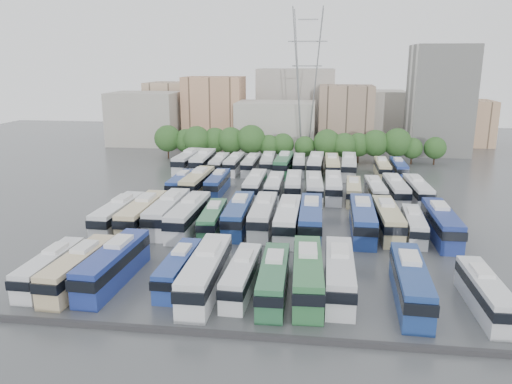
# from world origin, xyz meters

# --- Properties ---
(ground) EXTENTS (220.00, 220.00, 0.00)m
(ground) POSITION_xyz_m (0.00, 0.00, 0.00)
(ground) COLOR #424447
(ground) RESTS_ON ground
(parapet) EXTENTS (56.00, 0.50, 0.50)m
(parapet) POSITION_xyz_m (0.00, -33.00, 0.25)
(parapet) COLOR #2D2D30
(parapet) RESTS_ON ground
(tree_line) EXTENTS (65.76, 7.67, 8.33)m
(tree_line) POSITION_xyz_m (-2.09, 42.07, 4.45)
(tree_line) COLOR black
(tree_line) RESTS_ON ground
(city_buildings) EXTENTS (102.00, 35.00, 20.00)m
(city_buildings) POSITION_xyz_m (-7.46, 71.86, 7.87)
(city_buildings) COLOR #9E998E
(city_buildings) RESTS_ON ground
(apartment_tower) EXTENTS (14.00, 14.00, 26.00)m
(apartment_tower) POSITION_xyz_m (34.00, 58.00, 13.00)
(apartment_tower) COLOR silver
(apartment_tower) RESTS_ON ground
(electricity_pylon) EXTENTS (9.00, 6.91, 33.83)m
(electricity_pylon) POSITION_xyz_m (2.00, 50.00, 18.66)
(electricity_pylon) COLOR slate
(electricity_pylon) RESTS_ON ground
(bus_r0_s0) EXTENTS (2.53, 11.01, 3.44)m
(bus_r0_s0) POSITION_xyz_m (-21.42, -24.93, 1.69)
(bus_r0_s0) COLOR silver
(bus_r0_s0) RESTS_ON ground
(bus_r0_s1) EXTENTS (3.17, 12.23, 3.81)m
(bus_r0_s1) POSITION_xyz_m (-18.21, -25.07, 1.87)
(bus_r0_s1) COLOR #CAB58B
(bus_r0_s1) RESTS_ON ground
(bus_r0_s2) EXTENTS (3.44, 13.25, 4.12)m
(bus_r0_s2) POSITION_xyz_m (-14.95, -24.00, 2.02)
(bus_r0_s2) COLOR navy
(bus_r0_s2) RESTS_ON ground
(bus_r0_s4) EXTENTS (2.49, 10.81, 3.38)m
(bus_r0_s4) POSITION_xyz_m (-8.23, -23.27, 1.66)
(bus_r0_s4) COLOR navy
(bus_r0_s4) RESTS_ON ground
(bus_r0_s5) EXTENTS (2.99, 13.50, 4.23)m
(bus_r0_s5) POSITION_xyz_m (-5.00, -24.88, 2.08)
(bus_r0_s5) COLOR silver
(bus_r0_s5) RESTS_ON ground
(bus_r0_s6) EXTENTS (2.81, 11.10, 3.46)m
(bus_r0_s6) POSITION_xyz_m (-1.49, -24.27, 1.70)
(bus_r0_s6) COLOR silver
(bus_r0_s6) RESTS_ON ground
(bus_r0_s7) EXTENTS (2.85, 11.95, 3.73)m
(bus_r0_s7) POSITION_xyz_m (1.76, -24.85, 1.83)
(bus_r0_s7) COLOR #2A643F
(bus_r0_s7) RESTS_ON ground
(bus_r0_s8) EXTENTS (3.44, 13.31, 4.14)m
(bus_r0_s8) POSITION_xyz_m (5.01, -23.89, 2.03)
(bus_r0_s8) COLOR #2E6B3C
(bus_r0_s8) RESTS_ON ground
(bus_r0_s9) EXTENTS (2.88, 12.82, 4.02)m
(bus_r0_s9) POSITION_xyz_m (8.13, -23.21, 1.97)
(bus_r0_s9) COLOR silver
(bus_r0_s9) RESTS_ON ground
(bus_r0_s11) EXTENTS (3.31, 13.14, 4.09)m
(bus_r0_s11) POSITION_xyz_m (14.75, -24.43, 2.01)
(bus_r0_s11) COLOR navy
(bus_r0_s11) RESTS_ON ground
(bus_r0_s13) EXTENTS (2.74, 11.28, 3.52)m
(bus_r0_s13) POSITION_xyz_m (21.28, -25.24, 1.73)
(bus_r0_s13) COLOR silver
(bus_r0_s13) RESTS_ON ground
(bus_r1_s0) EXTENTS (3.15, 12.82, 4.00)m
(bus_r1_s0) POSITION_xyz_m (-21.39, -7.24, 1.96)
(bus_r1_s0) COLOR silver
(bus_r1_s0) RESTS_ON ground
(bus_r1_s1) EXTENTS (2.98, 13.31, 4.17)m
(bus_r1_s1) POSITION_xyz_m (-18.04, -6.89, 2.05)
(bus_r1_s1) COLOR beige
(bus_r1_s1) RESTS_ON ground
(bus_r1_s2) EXTENTS (2.97, 13.59, 4.26)m
(bus_r1_s2) POSITION_xyz_m (-14.82, -5.85, 2.09)
(bus_r1_s2) COLOR silver
(bus_r1_s2) RESTS_ON ground
(bus_r1_s3) EXTENTS (3.27, 13.48, 4.21)m
(bus_r1_s3) POSITION_xyz_m (-11.57, -6.81, 2.07)
(bus_r1_s3) COLOR silver
(bus_r1_s3) RESTS_ON ground
(bus_r1_s4) EXTENTS (2.92, 11.24, 3.50)m
(bus_r1_s4) POSITION_xyz_m (-8.23, -6.91, 1.72)
(bus_r1_s4) COLOR #2E6C44
(bus_r1_s4) RESTS_ON ground
(bus_r1_s5) EXTENTS (2.98, 12.98, 4.06)m
(bus_r1_s5) POSITION_xyz_m (-4.99, -5.24, 1.99)
(bus_r1_s5) COLOR navy
(bus_r1_s5) RESTS_ON ground
(bus_r1_s6) EXTENTS (2.87, 13.01, 4.08)m
(bus_r1_s6) POSITION_xyz_m (-1.61, -5.14, 2.00)
(bus_r1_s6) COLOR silver
(bus_r1_s6) RESTS_ON ground
(bus_r1_s7) EXTENTS (3.00, 13.21, 4.13)m
(bus_r1_s7) POSITION_xyz_m (1.86, -6.57, 2.03)
(bus_r1_s7) COLOR silver
(bus_r1_s7) RESTS_ON ground
(bus_r1_s8) EXTENTS (3.03, 13.58, 4.25)m
(bus_r1_s8) POSITION_xyz_m (4.88, -6.04, 2.09)
(bus_r1_s8) COLOR navy
(bus_r1_s8) RESTS_ON ground
(bus_r1_s10) EXTENTS (3.19, 13.71, 4.29)m
(bus_r1_s10) POSITION_xyz_m (11.65, -5.46, 2.10)
(bus_r1_s10) COLOR navy
(bus_r1_s10) RESTS_ON ground
(bus_r1_s11) EXTENTS (3.21, 12.88, 4.01)m
(bus_r1_s11) POSITION_xyz_m (14.96, -4.67, 1.97)
(bus_r1_s11) COLOR #BFB483
(bus_r1_s11) RESTS_ON ground
(bus_r1_s12) EXTENTS (2.87, 10.88, 3.38)m
(bus_r1_s12) POSITION_xyz_m (18.21, -5.76, 1.66)
(bus_r1_s12) COLOR silver
(bus_r1_s12) RESTS_ON ground
(bus_r1_s13) EXTENTS (2.92, 13.25, 4.15)m
(bus_r1_s13) POSITION_xyz_m (21.63, -5.69, 2.04)
(bus_r1_s13) COLOR navy
(bus_r1_s13) RESTS_ON ground
(bus_r2_s1) EXTENTS (2.55, 11.17, 3.50)m
(bus_r2_s1) POSITION_xyz_m (-17.95, 12.04, 1.72)
(bus_r2_s1) COLOR navy
(bus_r2_s1) RESTS_ON ground
(bus_r2_s2) EXTENTS (3.33, 13.26, 4.13)m
(bus_r2_s2) POSITION_xyz_m (-14.95, 11.60, 2.03)
(bus_r2_s2) COLOR #C5B887
(bus_r2_s2) RESTS_ON ground
(bus_r2_s3) EXTENTS (2.53, 11.59, 3.64)m
(bus_r2_s3) POSITION_xyz_m (-11.66, 12.72, 1.79)
(bus_r2_s3) COLOR navy
(bus_r2_s3) RESTS_ON ground
(bus_r2_s5) EXTENTS (2.75, 12.36, 3.88)m
(bus_r2_s5) POSITION_xyz_m (-5.00, 11.71, 1.90)
(bus_r2_s5) COLOR silver
(bus_r2_s5) RESTS_ON ground
(bus_r2_s6) EXTENTS (2.53, 11.49, 3.60)m
(bus_r2_s6) POSITION_xyz_m (-1.69, 11.71, 1.77)
(bus_r2_s6) COLOR silver
(bus_r2_s6) RESTS_ON ground
(bus_r2_s7) EXTENTS (2.92, 11.87, 3.70)m
(bus_r2_s7) POSITION_xyz_m (1.47, 12.82, 1.82)
(bus_r2_s7) COLOR silver
(bus_r2_s7) RESTS_ON ground
(bus_r2_s8) EXTENTS (3.23, 12.46, 3.88)m
(bus_r2_s8) POSITION_xyz_m (4.95, 11.34, 1.90)
(bus_r2_s8) COLOR silver
(bus_r2_s8) RESTS_ON ground
(bus_r2_s9) EXTENTS (2.72, 12.33, 3.86)m
(bus_r2_s9) POSITION_xyz_m (8.12, 12.40, 1.90)
(bus_r2_s9) COLOR silver
(bus_r2_s9) RESTS_ON ground
(bus_r2_s10) EXTENTS (2.86, 10.88, 3.38)m
(bus_r2_s10) POSITION_xyz_m (11.38, 10.92, 1.66)
(bus_r2_s10) COLOR #C7BA89
(bus_r2_s10) RESTS_ON ground
(bus_r2_s11) EXTENTS (2.96, 11.27, 3.50)m
(bus_r2_s11) POSITION_xyz_m (14.94, 11.30, 1.72)
(bus_r2_s11) COLOR silver
(bus_r2_s11) RESTS_ON ground
(bus_r2_s12) EXTENTS (3.18, 12.38, 3.85)m
(bus_r2_s12) POSITION_xyz_m (18.20, 11.47, 1.89)
(bus_r2_s12) COLOR silver
(bus_r2_s12) RESTS_ON ground
(bus_r2_s13) EXTENTS (3.23, 12.27, 3.81)m
(bus_r2_s13) POSITION_xyz_m (21.67, 11.57, 1.87)
(bus_r2_s13) COLOR silver
(bus_r2_s13) RESTS_ON ground
(bus_r3_s0) EXTENTS (3.58, 13.49, 4.19)m
(bus_r3_s0) POSITION_xyz_m (-21.58, 30.05, 2.06)
(bus_r3_s0) COLOR silver
(bus_r3_s0) RESTS_ON ground
(bus_r3_s1) EXTENTS (3.12, 13.44, 4.21)m
(bus_r3_s1) POSITION_xyz_m (-18.29, 29.72, 2.06)
(bus_r3_s1) COLOR white
(bus_r3_s1) RESTS_ON ground
(bus_r3_s2) EXTENTS (2.56, 11.28, 3.53)m
(bus_r3_s2) POSITION_xyz_m (-14.79, 29.30, 1.73)
(bus_r3_s2) COLOR silver
(bus_r3_s2) RESTS_ON ground
(bus_r3_s3) EXTENTS (2.71, 11.52, 3.60)m
(bus_r3_s3) POSITION_xyz_m (-11.76, 29.73, 1.77)
(bus_r3_s3) COLOR silver
(bus_r3_s3) RESTS_ON ground
(bus_r3_s4) EXTENTS (2.70, 11.32, 3.54)m
(bus_r3_s4) POSITION_xyz_m (-8.24, 29.74, 1.74)
(bus_r3_s4) COLOR silver
(bus_r3_s4) RESTS_ON ground
(bus_r3_s5) EXTENTS (3.12, 12.06, 3.75)m
(bus_r3_s5) POSITION_xyz_m (-4.89, 30.86, 1.84)
(bus_r3_s5) COLOR silver
(bus_r3_s5) RESTS_ON ground
(bus_r3_s6) EXTENTS (3.32, 13.12, 4.09)m
(bus_r3_s6) POSITION_xyz_m (-1.55, 29.59, 2.01)
(bus_r3_s6) COLOR #2B6540
(bus_r3_s6) RESTS_ON ground
(bus_r3_s7) EXTENTS (2.78, 11.17, 3.48)m
(bus_r3_s7) POSITION_xyz_m (1.51, 31.17, 1.71)
(bus_r3_s7) COLOR silver
(bus_r3_s7) RESTS_ON ground
(bus_r3_s8) EXTENTS (3.33, 13.01, 4.05)m
(bus_r3_s8) POSITION_xyz_m (4.90, 29.94, 1.99)
(bus_r3_s8) COLOR silver
(bus_r3_s8) RESTS_ON ground
(bus_r3_s9) EXTENTS (2.91, 12.57, 3.93)m
(bus_r3_s9) POSITION_xyz_m (8.17, 29.31, 1.93)
(bus_r3_s9) COLOR beige
(bus_r3_s9) RESTS_ON ground
(bus_r3_s10) EXTENTS (3.47, 13.24, 4.12)m
(bus_r3_s10) POSITION_xyz_m (11.49, 29.67, 2.02)
(bus_r3_s10) COLOR silver
(bus_r3_s10) RESTS_ON ground
(bus_r3_s12) EXTENTS (2.42, 11.07, 3.47)m
(bus_r3_s12) POSITION_xyz_m (18.03, 29.64, 1.70)
(bus_r3_s12) COLOR beige
(bus_r3_s12) RESTS_ON ground
(bus_r3_s13) EXTENTS (2.41, 10.84, 3.40)m
(bus_r3_s13) POSITION_xyz_m (21.26, 30.14, 1.67)
(bus_r3_s13) COLOR navy
(bus_r3_s13) RESTS_ON ground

